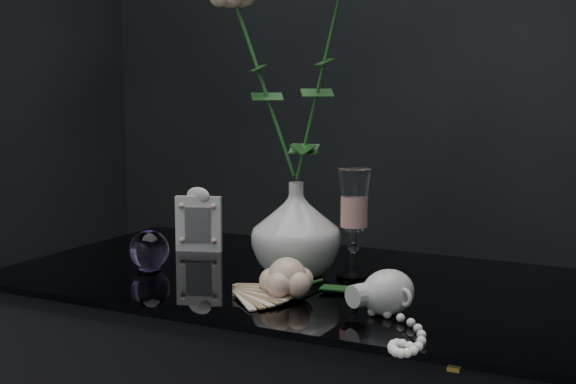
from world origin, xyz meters
The scene contains 8 objects.
vase centered at (-0.01, 0.06, 0.85)m, with size 0.16×0.16×0.17m, color silver.
wine_glass centered at (0.09, 0.08, 0.86)m, with size 0.06×0.06×0.19m, color white, non-canonical shape.
picture_frame centered at (-0.28, 0.15, 0.83)m, with size 0.10×0.08×0.13m, color white, non-canonical shape.
paperweight centered at (-0.27, -0.03, 0.80)m, with size 0.07×0.07×0.07m, color #AF88DE, non-canonical shape.
paper_fan centered at (-0.04, -0.11, 0.77)m, with size 0.20×0.16×0.02m, color #EEE7BE, non-canonical shape.
loose_rose centered at (0.04, -0.08, 0.79)m, with size 0.15×0.19×0.07m, color #FFC4A4, non-canonical shape.
pearl_jar centered at (0.22, -0.09, 0.80)m, with size 0.24×0.25×0.07m, color white, non-canonical shape.
roses centered at (-0.02, 0.06, 1.14)m, with size 0.29×0.10×0.43m.
Camera 1 is at (0.62, -1.19, 1.11)m, focal length 50.00 mm.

